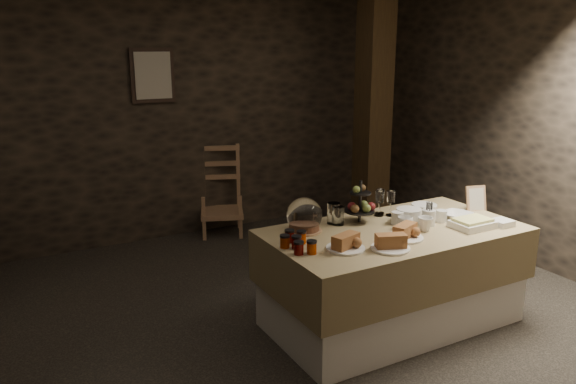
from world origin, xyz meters
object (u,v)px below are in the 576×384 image
fruit_stand (361,206)px  timber_column (373,116)px  buffet_table (393,270)px  chair (219,195)px

fruit_stand → timber_column: bearing=50.8°
buffet_table → timber_column: timber_column is taller
timber_column → fruit_stand: size_ratio=8.02×
timber_column → fruit_stand: 2.10m
buffet_table → fruit_stand: (-0.12, 0.26, 0.45)m
buffet_table → timber_column: (1.18, 1.86, 0.87)m
chair → fruit_stand: (0.21, -2.35, 0.44)m
chair → buffet_table: bearing=-61.2°
buffet_table → fruit_stand: bearing=115.1°
chair → fruit_stand: 2.40m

